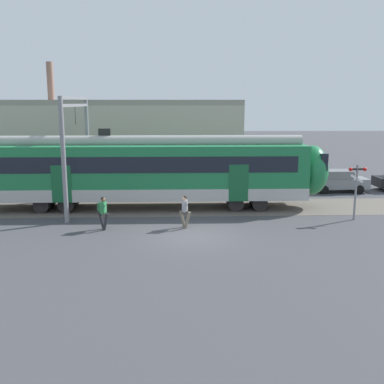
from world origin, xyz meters
name	(u,v)px	position (x,y,z in m)	size (l,w,h in m)	color
ground_plane	(192,236)	(0.00, 0.00, 0.00)	(160.00, 160.00, 0.00)	#424247
commuter_train	(6,171)	(-10.68, 5.90, 2.25)	(38.05, 3.07, 4.73)	#B7B7B2
pedestrian_green	(103,210)	(-4.35, 1.25, 0.99)	(0.62, 0.60, 1.67)	#28282D
pedestrian_grey	(185,209)	(-0.30, 1.45, 0.96)	(0.62, 0.60, 1.67)	#6B6051
parked_car_grey	(338,181)	(10.66, 10.46, 0.78)	(4.01, 1.77, 1.54)	gray
catenary_gantry	(76,136)	(-6.49, 5.90, 4.31)	(0.24, 6.64, 6.53)	gray
crossing_signal	(356,183)	(8.84, 2.75, 2.01)	(0.96, 0.22, 3.00)	gray
background_building	(124,142)	(-4.79, 14.69, 3.21)	(17.97, 5.00, 9.20)	#B2A899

